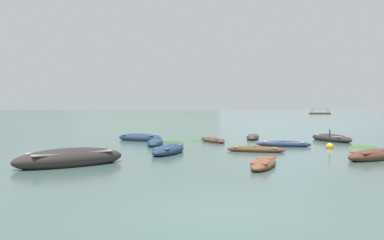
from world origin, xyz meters
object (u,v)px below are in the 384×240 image
rowboat_9 (284,144)px  rowboat_7 (253,137)px  ferry_0 (320,113)px  rowboat_2 (331,138)px  rowboat_6 (70,159)px  rowboat_10 (256,149)px  rowboat_0 (168,150)px  rowboat_4 (264,163)px  rowboat_8 (155,143)px  rowboat_3 (213,140)px  rowboat_1 (140,138)px  mooring_buoy (330,146)px  rowboat_5 (375,155)px

rowboat_9 → rowboat_7: bearing=98.0°
ferry_0 → rowboat_2: bearing=-109.2°
rowboat_6 → rowboat_10: (8.35, 4.83, -0.15)m
rowboat_0 → rowboat_9: size_ratio=1.10×
rowboat_4 → rowboat_8: 10.39m
ferry_0 → rowboat_3: bearing=-112.1°
rowboat_1 → mooring_buoy: (11.56, -5.50, -0.10)m
rowboat_3 → mooring_buoy: size_ratio=2.54×
rowboat_9 → rowboat_10: bearing=-127.4°
ferry_0 → mooring_buoy: bearing=-109.3°
rowboat_6 → rowboat_10: rowboat_6 is taller
rowboat_4 → rowboat_10: rowboat_4 is taller
ferry_0 → rowboat_0: bearing=-112.1°
ferry_0 → rowboat_6: bearing=-112.8°
rowboat_8 → ferry_0: size_ratio=0.35×
rowboat_4 → rowboat_7: rowboat_7 is taller
rowboat_6 → rowboat_8: size_ratio=1.43×
rowboat_0 → rowboat_8: size_ratio=1.19×
rowboat_7 → rowboat_10: (-1.44, -8.79, -0.03)m
rowboat_3 → rowboat_10: bearing=-73.7°
mooring_buoy → rowboat_4: bearing=-126.4°
rowboat_6 → rowboat_8: bearing=72.0°
rowboat_10 → rowboat_9: bearing=52.6°
rowboat_1 → rowboat_10: size_ratio=1.16×
rowboat_3 → rowboat_5: (6.57, -9.46, 0.06)m
rowboat_3 → rowboat_5: bearing=-55.2°
rowboat_5 → rowboat_3: bearing=124.8°
rowboat_4 → rowboat_10: 5.45m
rowboat_1 → rowboat_8: (1.35, -3.58, -0.04)m
rowboat_9 → rowboat_1: bearing=154.3°
rowboat_10 → rowboat_1: bearing=133.1°
rowboat_1 → rowboat_5: rowboat_1 is taller
rowboat_6 → rowboat_10: size_ratio=1.41×
rowboat_9 → rowboat_4: bearing=-109.4°
rowboat_1 → rowboat_6: bearing=-96.8°
rowboat_2 → mooring_buoy: size_ratio=3.54×
rowboat_1 → rowboat_2: (13.55, -0.54, -0.01)m
rowboat_2 → ferry_0: ferry_0 is taller
rowboat_2 → rowboat_8: (-12.20, -3.04, -0.03)m
rowboat_0 → rowboat_7: size_ratio=1.08×
rowboat_0 → rowboat_9: (6.83, 3.66, -0.04)m
rowboat_0 → rowboat_6: bearing=-132.4°
rowboat_7 → rowboat_9: rowboat_7 is taller
rowboat_4 → rowboat_8: size_ratio=1.05×
rowboat_8 → ferry_0: (61.58, 144.88, 0.29)m
rowboat_2 → rowboat_4: size_ratio=1.30×
rowboat_6 → mooring_buoy: 14.64m
ferry_0 → mooring_buoy: size_ratio=7.37×
rowboat_0 → rowboat_7: (6.02, 9.50, -0.03)m
rowboat_1 → rowboat_8: 3.83m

